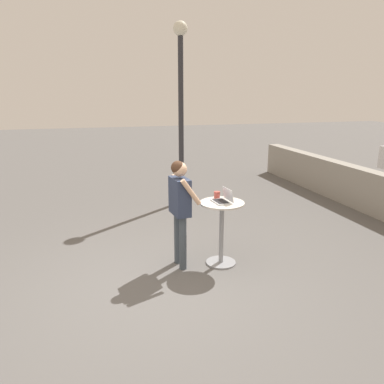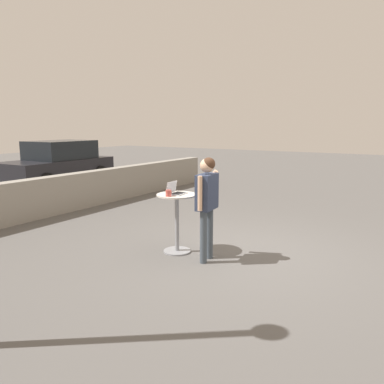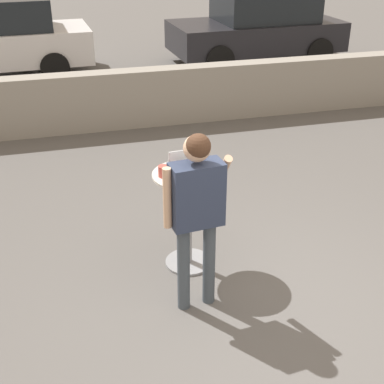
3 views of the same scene
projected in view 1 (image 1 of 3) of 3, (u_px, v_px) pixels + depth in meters
name	position (u px, v px, depth m)	size (l,w,h in m)	color
ground_plane	(160.00, 287.00, 5.17)	(50.00, 50.00, 0.00)	#5B5956
cafe_table	(222.00, 225.00, 5.73)	(0.68, 0.68, 1.00)	gray
laptop	(223.00, 199.00, 5.63)	(0.34, 0.27, 0.21)	silver
coffee_mug	(217.00, 195.00, 5.83)	(0.13, 0.09, 0.11)	#C14C42
standing_person	(180.00, 200.00, 5.54)	(0.58, 0.39, 1.65)	#424C56
street_lamp	(181.00, 89.00, 8.47)	(0.32, 0.32, 4.11)	#2D2D33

